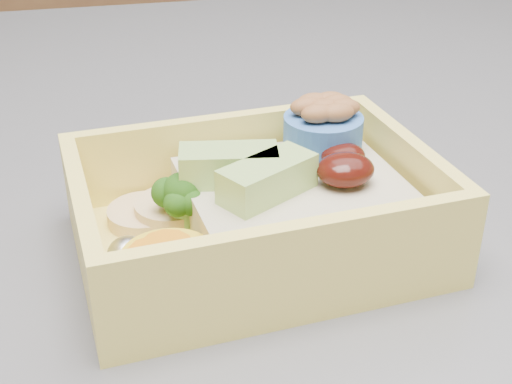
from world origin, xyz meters
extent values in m
cube|color=brown|center=(0.00, 1.20, 0.45)|extent=(3.20, 0.60, 0.90)
cube|color=#343338|center=(0.00, -0.10, 0.90)|extent=(1.24, 0.84, 0.04)
cube|color=#F8E266|center=(0.03, -0.24, 0.92)|extent=(0.20, 0.16, 0.01)
cube|color=#F8E266|center=(0.02, -0.18, 0.95)|extent=(0.19, 0.03, 0.05)
cube|color=#F8E266|center=(0.04, -0.31, 0.95)|extent=(0.19, 0.03, 0.05)
cube|color=#F8E266|center=(0.12, -0.24, 0.95)|extent=(0.02, 0.12, 0.05)
cube|color=#F8E266|center=(-0.06, -0.25, 0.95)|extent=(0.02, 0.12, 0.05)
cube|color=gray|center=(0.05, -0.24, 0.94)|extent=(0.13, 0.12, 0.03)
ellipsoid|color=#330B07|center=(0.08, -0.25, 0.97)|extent=(0.03, 0.03, 0.02)
ellipsoid|color=#330B07|center=(0.08, -0.23, 0.97)|extent=(0.03, 0.02, 0.01)
cube|color=#9EC969|center=(0.03, -0.25, 0.97)|extent=(0.06, 0.05, 0.02)
cube|color=#9EC969|center=(0.02, -0.23, 0.97)|extent=(0.06, 0.03, 0.02)
cylinder|color=#77AE5E|center=(-0.01, -0.23, 0.94)|extent=(0.01, 0.01, 0.02)
sphere|color=#215012|center=(-0.01, -0.23, 0.96)|extent=(0.02, 0.02, 0.02)
sphere|color=#215012|center=(0.00, -0.23, 0.95)|extent=(0.02, 0.02, 0.02)
sphere|color=#215012|center=(-0.02, -0.23, 0.95)|extent=(0.02, 0.02, 0.02)
sphere|color=#215012|center=(-0.01, -0.24, 0.95)|extent=(0.01, 0.01, 0.01)
sphere|color=#215012|center=(-0.01, -0.24, 0.95)|extent=(0.01, 0.01, 0.01)
sphere|color=#215012|center=(-0.01, -0.22, 0.95)|extent=(0.01, 0.01, 0.01)
cylinder|color=gold|center=(-0.02, -0.28, 0.94)|extent=(0.05, 0.05, 0.02)
cylinder|color=orange|center=(-0.02, -0.28, 0.95)|extent=(0.03, 0.03, 0.00)
cylinder|color=orange|center=(-0.03, -0.29, 0.95)|extent=(0.03, 0.03, 0.00)
cylinder|color=tan|center=(-0.03, -0.21, 0.93)|extent=(0.04, 0.04, 0.01)
cylinder|color=tan|center=(-0.01, -0.22, 0.94)|extent=(0.04, 0.04, 0.01)
ellipsoid|color=silver|center=(0.00, -0.20, 0.94)|extent=(0.02, 0.02, 0.02)
ellipsoid|color=silver|center=(-0.04, -0.26, 0.94)|extent=(0.02, 0.02, 0.02)
cylinder|color=#386CC1|center=(0.08, -0.20, 0.97)|extent=(0.05, 0.05, 0.02)
ellipsoid|color=brown|center=(0.08, -0.20, 0.99)|extent=(0.02, 0.01, 0.01)
ellipsoid|color=brown|center=(0.09, -0.20, 0.99)|extent=(0.02, 0.01, 0.01)
ellipsoid|color=brown|center=(0.07, -0.20, 0.99)|extent=(0.02, 0.01, 0.01)
ellipsoid|color=brown|center=(0.08, -0.21, 0.99)|extent=(0.02, 0.01, 0.01)
ellipsoid|color=brown|center=(0.07, -0.21, 0.99)|extent=(0.02, 0.01, 0.01)
ellipsoid|color=brown|center=(0.09, -0.21, 0.99)|extent=(0.02, 0.01, 0.01)
ellipsoid|color=brown|center=(0.08, -0.19, 0.99)|extent=(0.02, 0.01, 0.01)
ellipsoid|color=brown|center=(0.09, -0.19, 0.99)|extent=(0.02, 0.01, 0.01)
camera|label=1|loc=(-0.05, -0.57, 1.14)|focal=50.00mm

